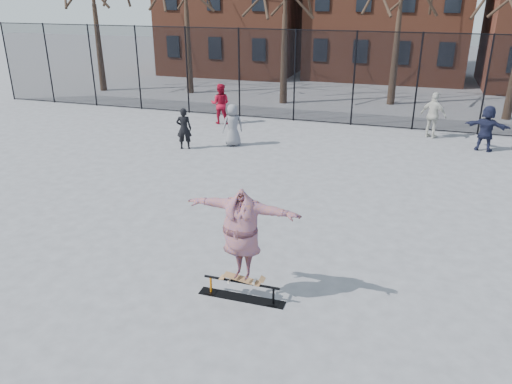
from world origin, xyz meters
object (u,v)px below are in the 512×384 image
(skater, at_px, (242,235))
(bystander_white, at_px, (433,115))
(skate_rail, at_px, (242,291))
(bystander_grey, at_px, (233,125))
(bystander_navy, at_px, (486,128))
(skateboard, at_px, (242,279))
(bystander_black, at_px, (184,129))
(bystander_red, at_px, (220,104))

(skater, xyz_separation_m, bystander_white, (3.55, 12.99, -0.46))
(skate_rail, bearing_deg, bystander_grey, 111.00)
(bystander_navy, bearing_deg, skate_rail, 79.46)
(skater, bearing_deg, skateboard, 0.00)
(skate_rail, xyz_separation_m, skater, (0.02, 0.00, 1.22))
(skateboard, bearing_deg, skate_rail, 180.00)
(bystander_grey, height_order, bystander_white, bystander_white)
(bystander_black, relative_size, bystander_red, 0.88)
(bystander_black, bearing_deg, bystander_white, -172.06)
(skater, bearing_deg, bystander_white, 76.51)
(skater, relative_size, bystander_navy, 1.30)
(skater, height_order, bystander_black, skater)
(bystander_black, relative_size, bystander_navy, 0.91)
(skate_rail, height_order, bystander_red, bystander_red)
(bystander_black, xyz_separation_m, bystander_navy, (10.65, 3.13, 0.08))
(skate_rail, height_order, bystander_grey, bystander_grey)
(skater, distance_m, bystander_white, 13.48)
(skate_rail, xyz_separation_m, bystander_red, (-5.36, 12.59, 0.73))
(bystander_navy, bearing_deg, bystander_black, 30.54)
(skateboard, distance_m, skater, 0.94)
(bystander_white, bearing_deg, skateboard, 100.48)
(skate_rail, xyz_separation_m, bystander_black, (-5.25, 8.62, 0.62))
(bystander_white, bearing_deg, skate_rail, 100.42)
(bystander_black, height_order, bystander_red, bystander_red)
(bystander_red, bearing_deg, bystander_black, 81.70)
(bystander_black, bearing_deg, bystander_red, -106.83)
(bystander_black, height_order, bystander_navy, bystander_navy)
(bystander_navy, bearing_deg, bystander_white, -19.98)
(bystander_grey, xyz_separation_m, bystander_white, (7.23, 3.45, 0.11))
(skate_rail, bearing_deg, bystander_white, 74.64)
(skateboard, height_order, bystander_white, bystander_white)
(skate_rail, bearing_deg, skateboard, 0.00)
(bystander_grey, relative_size, bystander_navy, 0.94)
(bystander_grey, bearing_deg, bystander_white, 170.38)
(bystander_white, bearing_deg, bystander_red, 28.33)
(bystander_black, distance_m, bystander_navy, 11.10)
(bystander_black, xyz_separation_m, bystander_white, (8.82, 4.37, 0.14))
(skate_rail, bearing_deg, bystander_navy, 65.29)
(bystander_red, bearing_deg, skate_rail, 103.14)
(bystander_black, bearing_deg, skater, 102.97)
(bystander_grey, bearing_deg, skater, 75.94)
(skate_rail, height_order, bystander_white, bystander_white)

